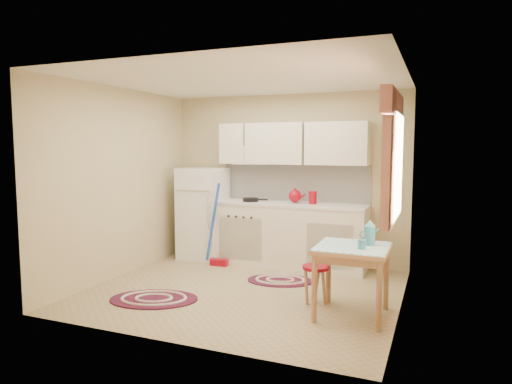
{
  "coord_description": "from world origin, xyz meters",
  "views": [
    {
      "loc": [
        2.14,
        -4.92,
        1.74
      ],
      "look_at": [
        0.05,
        0.25,
        1.17
      ],
      "focal_mm": 32.0,
      "sensor_mm": 36.0,
      "label": 1
    }
  ],
  "objects_px": {
    "stool": "(316,285)",
    "fridge": "(203,213)",
    "table": "(352,281)",
    "base_cabinets": "(288,236)"
  },
  "relations": [
    {
      "from": "table",
      "to": "stool",
      "type": "xyz_separation_m",
      "value": [
        -0.43,
        0.23,
        -0.15
      ]
    },
    {
      "from": "base_cabinets",
      "to": "table",
      "type": "bearing_deg",
      "value": -53.58
    },
    {
      "from": "fridge",
      "to": "base_cabinets",
      "type": "height_order",
      "value": "fridge"
    },
    {
      "from": "fridge",
      "to": "stool",
      "type": "bearing_deg",
      "value": -32.5
    },
    {
      "from": "table",
      "to": "stool",
      "type": "bearing_deg",
      "value": 152.07
    },
    {
      "from": "base_cabinets",
      "to": "stool",
      "type": "relative_size",
      "value": 5.36
    },
    {
      "from": "base_cabinets",
      "to": "fridge",
      "type": "bearing_deg",
      "value": -177.9
    },
    {
      "from": "stool",
      "to": "fridge",
      "type": "bearing_deg",
      "value": 147.5
    },
    {
      "from": "base_cabinets",
      "to": "table",
      "type": "relative_size",
      "value": 3.12
    },
    {
      "from": "fridge",
      "to": "base_cabinets",
      "type": "relative_size",
      "value": 0.62
    }
  ]
}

